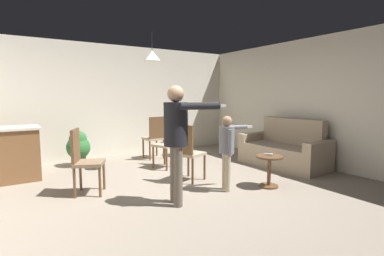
{
  "coord_description": "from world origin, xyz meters",
  "views": [
    {
      "loc": [
        -2.31,
        -3.89,
        1.51
      ],
      "look_at": [
        0.08,
        -0.14,
        1.0
      ],
      "focal_mm": 27.29,
      "sensor_mm": 36.0,
      "label": 1
    }
  ],
  "objects_px": {
    "side_table_by_couch": "(269,167)",
    "dining_chair_centre_back": "(168,141)",
    "couch_floral": "(285,150)",
    "dining_chair_by_counter": "(84,159)",
    "dining_chair_spare": "(188,150)",
    "spare_remote_on_table": "(268,155)",
    "person_child": "(227,145)",
    "potted_plant_corner": "(181,140)",
    "potted_plant_by_wall": "(78,147)",
    "person_adult": "(177,132)",
    "dining_chair_near_wall": "(155,136)",
    "kitchen_counter": "(0,155)"
  },
  "relations": [
    {
      "from": "dining_chair_near_wall",
      "to": "person_child",
      "type": "bearing_deg",
      "value": -92.5
    },
    {
      "from": "side_table_by_couch",
      "to": "dining_chair_near_wall",
      "type": "xyz_separation_m",
      "value": [
        -0.66,
        2.95,
        0.22
      ]
    },
    {
      "from": "kitchen_counter",
      "to": "dining_chair_spare",
      "type": "distance_m",
      "value": 3.23
    },
    {
      "from": "potted_plant_corner",
      "to": "spare_remote_on_table",
      "type": "height_order",
      "value": "potted_plant_corner"
    },
    {
      "from": "person_child",
      "to": "potted_plant_by_wall",
      "type": "height_order",
      "value": "person_child"
    },
    {
      "from": "dining_chair_by_counter",
      "to": "potted_plant_corner",
      "type": "relative_size",
      "value": 1.45
    },
    {
      "from": "kitchen_counter",
      "to": "person_adult",
      "type": "xyz_separation_m",
      "value": [
        2.07,
        -2.51,
        0.53
      ]
    },
    {
      "from": "couch_floral",
      "to": "person_adult",
      "type": "height_order",
      "value": "person_adult"
    },
    {
      "from": "dining_chair_by_counter",
      "to": "potted_plant_by_wall",
      "type": "distance_m",
      "value": 1.94
    },
    {
      "from": "couch_floral",
      "to": "person_adult",
      "type": "distance_m",
      "value": 3.15
    },
    {
      "from": "dining_chair_spare",
      "to": "spare_remote_on_table",
      "type": "xyz_separation_m",
      "value": [
        0.95,
        -0.97,
        -0.01
      ]
    },
    {
      "from": "person_adult",
      "to": "dining_chair_by_counter",
      "type": "xyz_separation_m",
      "value": [
        -0.98,
        1.13,
        -0.47
      ]
    },
    {
      "from": "couch_floral",
      "to": "person_adult",
      "type": "bearing_deg",
      "value": 99.13
    },
    {
      "from": "potted_plant_by_wall",
      "to": "dining_chair_spare",
      "type": "bearing_deg",
      "value": -58.01
    },
    {
      "from": "couch_floral",
      "to": "dining_chair_by_counter",
      "type": "height_order",
      "value": "same"
    },
    {
      "from": "person_child",
      "to": "dining_chair_near_wall",
      "type": "bearing_deg",
      "value": -163.1
    },
    {
      "from": "person_child",
      "to": "dining_chair_centre_back",
      "type": "xyz_separation_m",
      "value": [
        -0.07,
        1.85,
        -0.19
      ]
    },
    {
      "from": "dining_chair_centre_back",
      "to": "potted_plant_corner",
      "type": "relative_size",
      "value": 1.45
    },
    {
      "from": "dining_chair_spare",
      "to": "potted_plant_by_wall",
      "type": "height_order",
      "value": "dining_chair_spare"
    },
    {
      "from": "person_adult",
      "to": "dining_chair_centre_back",
      "type": "bearing_deg",
      "value": 167.21
    },
    {
      "from": "dining_chair_centre_back",
      "to": "spare_remote_on_table",
      "type": "distance_m",
      "value": 2.2
    },
    {
      "from": "couch_floral",
      "to": "dining_chair_by_counter",
      "type": "distance_m",
      "value": 4.01
    },
    {
      "from": "kitchen_counter",
      "to": "dining_chair_centre_back",
      "type": "height_order",
      "value": "dining_chair_centre_back"
    },
    {
      "from": "person_child",
      "to": "potted_plant_corner",
      "type": "height_order",
      "value": "person_child"
    },
    {
      "from": "person_child",
      "to": "dining_chair_near_wall",
      "type": "height_order",
      "value": "person_child"
    },
    {
      "from": "potted_plant_by_wall",
      "to": "couch_floral",
      "type": "bearing_deg",
      "value": -32.65
    },
    {
      "from": "side_table_by_couch",
      "to": "dining_chair_centre_back",
      "type": "relative_size",
      "value": 0.52
    },
    {
      "from": "potted_plant_corner",
      "to": "couch_floral",
      "type": "bearing_deg",
      "value": -57.72
    },
    {
      "from": "dining_chair_near_wall",
      "to": "dining_chair_centre_back",
      "type": "height_order",
      "value": "same"
    },
    {
      "from": "dining_chair_by_counter",
      "to": "person_adult",
      "type": "bearing_deg",
      "value": 66.05
    },
    {
      "from": "dining_chair_centre_back",
      "to": "potted_plant_by_wall",
      "type": "height_order",
      "value": "dining_chair_centre_back"
    },
    {
      "from": "dining_chair_centre_back",
      "to": "couch_floral",
      "type": "bearing_deg",
      "value": -142.88
    },
    {
      "from": "couch_floral",
      "to": "dining_chair_near_wall",
      "type": "xyz_separation_m",
      "value": [
        -2.02,
        2.13,
        0.21
      ]
    },
    {
      "from": "dining_chair_by_counter",
      "to": "dining_chair_centre_back",
      "type": "bearing_deg",
      "value": 138.51
    },
    {
      "from": "person_adult",
      "to": "person_child",
      "type": "distance_m",
      "value": 0.99
    },
    {
      "from": "dining_chair_near_wall",
      "to": "spare_remote_on_table",
      "type": "relative_size",
      "value": 7.69
    },
    {
      "from": "spare_remote_on_table",
      "to": "dining_chair_near_wall",
      "type": "bearing_deg",
      "value": 102.55
    },
    {
      "from": "side_table_by_couch",
      "to": "potted_plant_by_wall",
      "type": "xyz_separation_m",
      "value": [
        -2.33,
        3.19,
        0.08
      ]
    },
    {
      "from": "person_adult",
      "to": "dining_chair_near_wall",
      "type": "height_order",
      "value": "person_adult"
    },
    {
      "from": "couch_floral",
      "to": "potted_plant_corner",
      "type": "height_order",
      "value": "couch_floral"
    },
    {
      "from": "couch_floral",
      "to": "potted_plant_corner",
      "type": "bearing_deg",
      "value": 28.8
    },
    {
      "from": "couch_floral",
      "to": "dining_chair_centre_back",
      "type": "height_order",
      "value": "same"
    },
    {
      "from": "person_child",
      "to": "potted_plant_corner",
      "type": "relative_size",
      "value": 1.72
    },
    {
      "from": "dining_chair_near_wall",
      "to": "dining_chair_centre_back",
      "type": "relative_size",
      "value": 1.0
    },
    {
      "from": "person_child",
      "to": "couch_floral",
      "type": "bearing_deg",
      "value": 123.59
    },
    {
      "from": "kitchen_counter",
      "to": "dining_chair_by_counter",
      "type": "distance_m",
      "value": 1.76
    },
    {
      "from": "person_adult",
      "to": "potted_plant_by_wall",
      "type": "xyz_separation_m",
      "value": [
        -0.68,
        3.03,
        -0.6
      ]
    },
    {
      "from": "person_child",
      "to": "dining_chair_near_wall",
      "type": "xyz_separation_m",
      "value": [
        0.04,
        2.71,
        -0.19
      ]
    },
    {
      "from": "dining_chair_by_counter",
      "to": "dining_chair_near_wall",
      "type": "xyz_separation_m",
      "value": [
        1.96,
        1.67,
        0.0
      ]
    },
    {
      "from": "couch_floral",
      "to": "potted_plant_corner",
      "type": "xyz_separation_m",
      "value": [
        -1.32,
        2.09,
        0.05
      ]
    }
  ]
}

